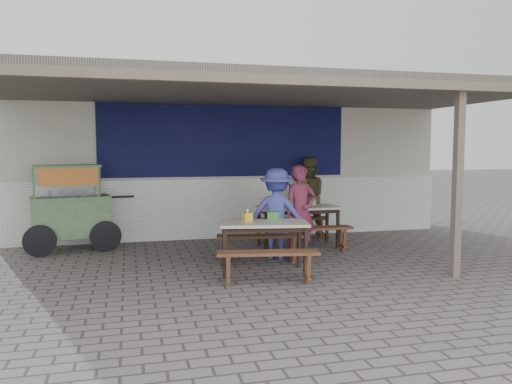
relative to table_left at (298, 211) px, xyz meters
The scene contains 17 objects.
ground 2.05m from the table_left, 117.86° to the right, with size 60.00×60.00×0.00m, color #665F5C.
back_wall 2.33m from the table_left, 115.79° to the left, with size 9.00×1.28×3.50m.
warung_roof 2.37m from the table_left, 137.61° to the right, with size 9.00×4.21×2.81m.
table_left is the anchor object (origin of this frame).
bench_left_street 0.68m from the table_left, 91.46° to the right, with size 1.58×0.32×0.45m.
bench_left_wall 0.68m from the table_left, 88.54° to the left, with size 1.58×0.32×0.45m.
table_right 2.07m from the table_left, 123.18° to the right, with size 1.36×0.89×0.75m.
bench_right_street 2.69m from the table_left, 117.72° to the right, with size 1.39×0.51×0.45m.
bench_right_wall 1.54m from the table_left, 132.92° to the right, with size 1.39×0.51×0.45m.
vendor_cart 4.10m from the table_left, behind, with size 1.83×1.00×1.53m.
patron_street_side 0.99m from the table_left, 106.91° to the right, with size 0.56×0.37×1.54m, color maroon.
patron_wall_side 1.04m from the table_left, 60.39° to the left, with size 0.80×0.62×1.64m, color #4E4C29.
patron_right_table 1.08m from the table_left, 128.31° to the right, with size 0.97×0.55×1.49m, color #4A50B7.
tissue_box 2.05m from the table_left, 130.56° to the right, with size 0.12×0.12×0.12m, color yellow.
donation_box 1.79m from the table_left, 121.38° to the right, with size 0.17×0.12×0.12m, color #387E3D.
condiment_jar 0.46m from the table_left, 29.12° to the left, with size 0.08×0.08×0.09m, color silver.
condiment_bowl 0.14m from the table_left, 122.93° to the left, with size 0.19×0.19×0.05m, color white.
Camera 1 is at (-2.12, -6.95, 1.82)m, focal length 35.00 mm.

